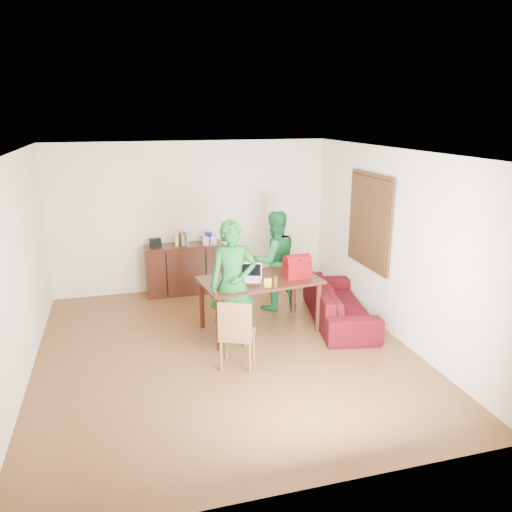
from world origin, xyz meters
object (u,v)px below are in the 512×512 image
object	(u,v)px
table	(260,285)
person_far	(274,261)
sofa	(339,303)
red_bag	(297,268)
bottle	(275,281)
laptop	(251,278)
chair	(237,347)
person_near	(233,284)

from	to	relation	value
table	person_far	bearing A→B (deg)	51.23
sofa	red_bag	bearing A→B (deg)	105.80
bottle	sofa	world-z (taller)	bottle
laptop	table	bearing A→B (deg)	29.43
laptop	sofa	distance (m)	1.54
person_far	laptop	xyz separation A→B (m)	(-0.62, -0.80, 0.02)
table	chair	distance (m)	1.25
bottle	red_bag	world-z (taller)	red_bag
chair	bottle	bearing A→B (deg)	64.95
sofa	chair	bearing A→B (deg)	128.81
table	red_bag	world-z (taller)	red_bag
chair	person_far	size ratio (longest dim) A/B	0.57
person_near	person_far	bearing A→B (deg)	58.24
chair	laptop	size ratio (longest dim) A/B	2.54
table	bottle	distance (m)	0.45
bottle	sofa	bearing A→B (deg)	17.38
bottle	table	bearing A→B (deg)	107.03
person_far	red_bag	bearing A→B (deg)	87.22
table	red_bag	xyz separation A→B (m)	(0.55, -0.08, 0.24)
person_near	table	bearing A→B (deg)	45.48
table	sofa	bearing A→B (deg)	-8.02
red_bag	person_far	bearing A→B (deg)	89.58
table	person_far	xyz separation A→B (m)	(0.48, 0.78, 0.12)
laptop	red_bag	xyz separation A→B (m)	(0.70, -0.06, 0.10)
red_bag	chair	bearing A→B (deg)	-146.14
person_near	laptop	bearing A→B (deg)	53.34
person_near	sofa	distance (m)	1.91
person_near	person_far	xyz separation A→B (m)	(0.97, 1.15, -0.07)
chair	red_bag	world-z (taller)	red_bag
person_near	laptop	xyz separation A→B (m)	(0.34, 0.34, -0.04)
table	chair	bearing A→B (deg)	-127.21
person_far	sofa	xyz separation A→B (m)	(0.82, -0.80, -0.53)
laptop	person_near	bearing A→B (deg)	-116.34
table	chair	world-z (taller)	chair
person_near	chair	bearing A→B (deg)	-90.44
bottle	red_bag	distance (m)	0.53
person_far	sofa	bearing A→B (deg)	127.94
chair	bottle	size ratio (longest dim) A/B	5.33
table	red_bag	bearing A→B (deg)	-15.76
table	sofa	distance (m)	1.36
person_near	bottle	world-z (taller)	person_near
bottle	sofa	distance (m)	1.37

